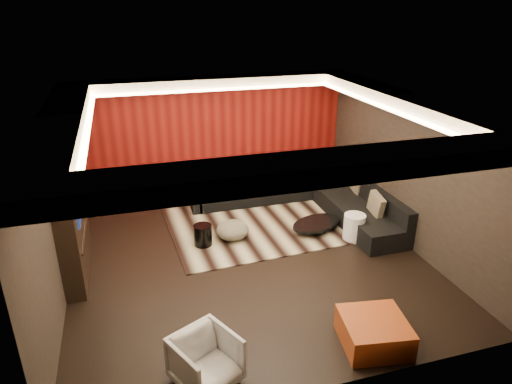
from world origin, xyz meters
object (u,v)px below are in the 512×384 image
object	(u,v)px
white_side_table	(354,227)
armchair	(206,360)
coffee_table	(316,226)
drum_stool	(203,235)
orange_ottoman	(374,332)
sectional_sofa	(302,196)

from	to	relation	value
white_side_table	armchair	xyz separation A→B (m)	(-3.39, -2.71, 0.07)
coffee_table	white_side_table	world-z (taller)	white_side_table
drum_stool	orange_ottoman	bearing A→B (deg)	-62.52
orange_ottoman	armchair	size ratio (longest dim) A/B	1.17
orange_ottoman	sectional_sofa	xyz separation A→B (m)	(0.71, 4.34, 0.08)
armchair	white_side_table	bearing A→B (deg)	12.59
drum_stool	armchair	world-z (taller)	armchair
coffee_table	orange_ottoman	world-z (taller)	orange_ottoman
coffee_table	orange_ottoman	xyz separation A→B (m)	(-0.56, -3.19, 0.07)
coffee_table	sectional_sofa	bearing A→B (deg)	82.38
orange_ottoman	drum_stool	bearing A→B (deg)	117.48
white_side_table	armchair	world-z (taller)	armchair
orange_ottoman	armchair	xyz separation A→B (m)	(-2.27, -0.02, 0.14)
white_side_table	orange_ottoman	world-z (taller)	white_side_table
white_side_table	coffee_table	bearing A→B (deg)	138.41
drum_stool	armchair	xyz separation A→B (m)	(-0.57, -3.29, 0.10)
armchair	sectional_sofa	bearing A→B (deg)	29.60
coffee_table	sectional_sofa	distance (m)	1.18
orange_ottoman	coffee_table	bearing A→B (deg)	80.04
coffee_table	drum_stool	xyz separation A→B (m)	(-2.26, 0.08, 0.11)
coffee_table	sectional_sofa	world-z (taller)	sectional_sofa
coffee_table	sectional_sofa	size ratio (longest dim) A/B	0.30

